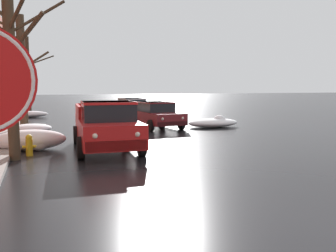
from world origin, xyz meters
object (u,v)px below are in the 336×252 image
(bare_tree_far_down_block, at_px, (28,72))
(sedan_silver_parked_kerbside_mid, at_px, (132,108))
(bare_tree_second_along_sidewalk, at_px, (9,54))
(pickup_truck_red_approaching_near_lane, at_px, (106,125))
(fire_hydrant, at_px, (29,145))
(sedan_maroon_parked_kerbside_close, at_px, (156,114))
(bare_tree_mid_block, at_px, (21,69))

(bare_tree_far_down_block, xyz_separation_m, sedan_silver_parked_kerbside_mid, (6.99, -7.35, -2.68))
(bare_tree_second_along_sidewalk, relative_size, pickup_truck_red_approaching_near_lane, 1.14)
(bare_tree_far_down_block, bearing_deg, sedan_silver_parked_kerbside_mid, -46.44)
(sedan_silver_parked_kerbside_mid, xyz_separation_m, fire_hydrant, (-6.60, -12.34, -0.40))
(sedan_silver_parked_kerbside_mid, height_order, fire_hydrant, sedan_silver_parked_kerbside_mid)
(sedan_silver_parked_kerbside_mid, bearing_deg, sedan_maroon_parked_kerbside_close, -92.32)
(bare_tree_far_down_block, relative_size, pickup_truck_red_approaching_near_lane, 1.34)
(bare_tree_mid_block, xyz_separation_m, fire_hydrant, (0.46, -7.53, -2.76))
(bare_tree_far_down_block, height_order, fire_hydrant, bare_tree_far_down_block)
(bare_tree_second_along_sidewalk, distance_m, sedan_maroon_parked_kerbside_close, 9.83)
(bare_tree_second_along_sidewalk, xyz_separation_m, fire_hydrant, (0.42, 0.59, -2.87))
(pickup_truck_red_approaching_near_lane, bearing_deg, bare_tree_second_along_sidewalk, -164.93)
(bare_tree_second_along_sidewalk, bearing_deg, fire_hydrant, 54.47)
(sedan_silver_parked_kerbside_mid, bearing_deg, bare_tree_second_along_sidewalk, -118.51)
(pickup_truck_red_approaching_near_lane, relative_size, sedan_silver_parked_kerbside_mid, 1.21)
(sedan_maroon_parked_kerbside_close, bearing_deg, bare_tree_far_down_block, 116.38)
(bare_tree_far_down_block, relative_size, sedan_silver_parked_kerbside_mid, 1.63)
(pickup_truck_red_approaching_near_lane, bearing_deg, bare_tree_mid_block, 112.46)
(fire_hydrant, bearing_deg, sedan_maroon_parked_kerbside_close, 43.88)
(bare_tree_second_along_sidewalk, relative_size, sedan_silver_parked_kerbside_mid, 1.38)
(sedan_silver_parked_kerbside_mid, bearing_deg, bare_tree_far_down_block, 133.56)
(bare_tree_mid_block, height_order, fire_hydrant, bare_tree_mid_block)
(bare_tree_mid_block, relative_size, sedan_maroon_parked_kerbside_close, 1.40)
(pickup_truck_red_approaching_near_lane, bearing_deg, bare_tree_far_down_block, 98.61)
(sedan_silver_parked_kerbside_mid, bearing_deg, bare_tree_mid_block, -145.77)
(bare_tree_second_along_sidewalk, bearing_deg, sedan_silver_parked_kerbside_mid, 61.49)
(sedan_maroon_parked_kerbside_close, distance_m, fire_hydrant, 8.82)
(bare_tree_far_down_block, bearing_deg, sedan_maroon_parked_kerbside_close, -63.62)
(bare_tree_far_down_block, height_order, sedan_silver_parked_kerbside_mid, bare_tree_far_down_block)
(bare_tree_second_along_sidewalk, relative_size, sedan_maroon_parked_kerbside_close, 1.45)
(bare_tree_mid_block, bearing_deg, bare_tree_second_along_sidewalk, -89.70)
(bare_tree_second_along_sidewalk, xyz_separation_m, pickup_truck_red_approaching_near_lane, (2.98, 0.80, -2.35))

